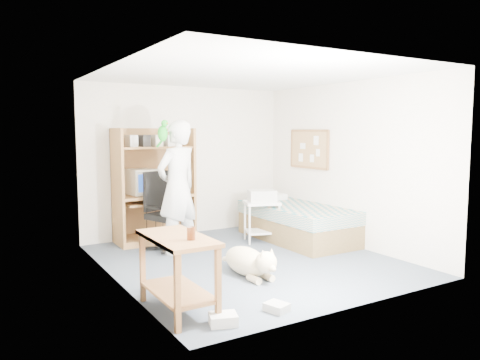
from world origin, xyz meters
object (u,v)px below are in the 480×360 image
(bed, at_px, (296,222))
(person, at_px, (177,188))
(office_chair, at_px, (165,222))
(dog, at_px, (249,261))
(printer_cart, at_px, (262,215))
(computer_hutch, at_px, (153,190))
(side_desk, at_px, (178,262))

(bed, bearing_deg, person, 173.60)
(office_chair, bearing_deg, dog, -97.83)
(office_chair, relative_size, printer_cart, 1.75)
(bed, relative_size, dog, 1.80)
(office_chair, distance_m, person, 0.63)
(computer_hutch, bearing_deg, printer_cart, -32.30)
(side_desk, bearing_deg, dog, 26.87)
(side_desk, bearing_deg, person, 66.64)
(computer_hutch, bearing_deg, bed, -29.29)
(office_chair, height_order, dog, office_chair)
(bed, xyz_separation_m, dog, (-1.66, -1.21, -0.11))
(office_chair, bearing_deg, side_desk, -129.08)
(printer_cart, bearing_deg, bed, -0.05)
(computer_hutch, bearing_deg, side_desk, -106.14)
(computer_hutch, xyz_separation_m, person, (0.03, -0.90, 0.13))
(computer_hutch, xyz_separation_m, dog, (0.34, -2.34, -0.64))
(side_desk, xyz_separation_m, printer_cart, (2.31, 2.01, -0.06))
(person, bearing_deg, bed, 153.53)
(person, bearing_deg, side_desk, 46.57)
(person, relative_size, dog, 1.70)
(office_chair, relative_size, dog, 1.02)
(office_chair, bearing_deg, person, -97.03)
(bed, bearing_deg, dog, -143.86)
(bed, relative_size, office_chair, 1.76)
(bed, height_order, printer_cart, bed)
(bed, relative_size, side_desk, 2.02)
(computer_hutch, distance_m, office_chair, 0.72)
(person, bearing_deg, dog, 82.00)
(computer_hutch, height_order, person, person)
(bed, height_order, office_chair, office_chair)
(computer_hutch, height_order, office_chair, computer_hutch)
(computer_hutch, bearing_deg, office_chair, -94.01)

